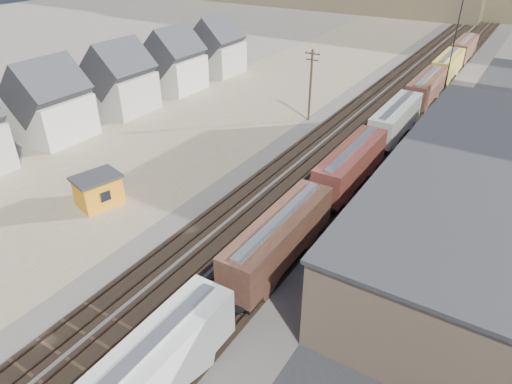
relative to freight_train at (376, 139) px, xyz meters
The scene contains 11 objects.
ground 34.56m from the freight_train, 96.33° to the right, with size 300.00×300.00×0.00m, color #6B6356.
ballast_bed 16.45m from the freight_train, 103.55° to the left, with size 18.00×200.00×0.06m, color #4C4742.
dirt_yard 24.64m from the freight_train, 166.39° to the left, with size 24.00×180.00×0.03m, color #786552.
rail_tracks 16.57m from the freight_train, 105.43° to the left, with size 11.40×200.00×0.24m.
freight_train is the anchor object (origin of this frame).
warehouse 14.53m from the freight_train, 39.56° to the right, with size 12.40×40.40×7.25m.
utility_pole_north 14.76m from the freight_train, 147.74° to the left, with size 2.20×0.32×10.00m.
radio_mast 26.62m from the freight_train, 85.12° to the left, with size 1.20×0.16×18.00m.
townhouse_row 38.94m from the freight_train, 166.27° to the right, with size 8.15×68.16×10.47m.
maintenance_shed 31.08m from the freight_train, 129.74° to the right, with size 4.38×5.08×3.19m.
parked_car_white 30.43m from the freight_train, 57.79° to the right, with size 1.81×5.18×1.71m, color silver.
Camera 1 is at (17.69, -14.44, 24.19)m, focal length 32.00 mm.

